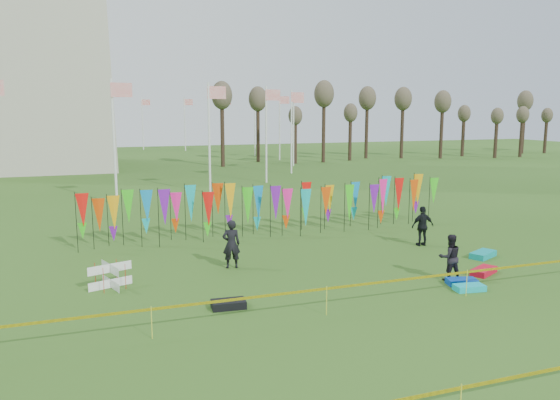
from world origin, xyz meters
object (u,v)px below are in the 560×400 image
object	(u,v)px
person_right	(423,226)
kite_bag_red	(484,271)
person_mid	(450,257)
kite_bag_blue	(462,282)
kite_bag_teal	(483,254)
kite_bag_turquoise	(469,288)
kite_bag_black	(229,304)
box_kite	(110,276)
person_left	(231,244)

from	to	relation	value
person_right	kite_bag_red	distance (m)	4.55
person_mid	kite_bag_blue	size ratio (longest dim) A/B	1.66
person_right	kite_bag_teal	world-z (taller)	person_right
kite_bag_turquoise	kite_bag_red	distance (m)	2.24
person_mid	kite_bag_black	xyz separation A→B (m)	(-8.15, -0.08, -0.72)
person_right	kite_bag_red	size ratio (longest dim) A/B	1.47
box_kite	kite_bag_blue	world-z (taller)	box_kite
person_mid	person_right	bearing A→B (deg)	-100.98
person_left	kite_bag_turquoise	distance (m)	8.74
box_kite	kite_bag_blue	distance (m)	12.16
kite_bag_red	kite_bag_teal	xyz separation A→B (m)	(1.56, 1.92, 0.01)
kite_bag_black	kite_bag_teal	world-z (taller)	kite_bag_teal
box_kite	person_mid	world-z (taller)	person_mid
person_left	box_kite	bearing A→B (deg)	19.13
person_right	kite_bag_black	distance (m)	11.24
person_mid	kite_bag_teal	distance (m)	3.93
kite_bag_turquoise	box_kite	bearing A→B (deg)	159.24
person_mid	kite_bag_teal	xyz separation A→B (m)	(3.24, 2.10, -0.72)
person_mid	kite_bag_turquoise	size ratio (longest dim) A/B	1.66
box_kite	kite_bag_red	world-z (taller)	box_kite
person_right	box_kite	bearing A→B (deg)	10.81
kite_bag_black	kite_bag_teal	size ratio (longest dim) A/B	0.81
person_mid	kite_bag_turquoise	distance (m)	1.42
kite_bag_red	kite_bag_black	bearing A→B (deg)	-178.42
person_left	kite_bag_turquoise	size ratio (longest dim) A/B	1.87
person_left	person_right	size ratio (longest dim) A/B	1.05
kite_bag_turquoise	kite_bag_teal	xyz separation A→B (m)	(3.32, 3.31, 0.02)
kite_bag_turquoise	kite_bag_black	world-z (taller)	kite_bag_black
kite_bag_blue	kite_bag_teal	world-z (taller)	kite_bag_teal
kite_bag_blue	kite_bag_teal	size ratio (longest dim) A/B	0.79
person_right	kite_bag_teal	xyz separation A→B (m)	(1.23, -2.56, -0.78)
kite_bag_black	kite_bag_turquoise	bearing A→B (deg)	-7.93
person_right	kite_bag_black	world-z (taller)	person_right
person_left	kite_bag_turquoise	bearing A→B (deg)	149.10
box_kite	kite_bag_black	xyz separation A→B (m)	(3.33, -3.20, -0.31)
kite_bag_blue	person_left	bearing A→B (deg)	146.34
person_right	kite_bag_red	xyz separation A→B (m)	(-0.33, -4.47, -0.79)
kite_bag_red	kite_bag_blue	bearing A→B (deg)	-153.83
person_left	person_mid	bearing A→B (deg)	156.22
kite_bag_turquoise	person_left	bearing A→B (deg)	142.35
kite_bag_red	kite_bag_black	world-z (taller)	kite_bag_black
person_mid	person_right	world-z (taller)	person_right
box_kite	kite_bag_turquoise	distance (m)	12.20
person_right	kite_bag_teal	bearing A→B (deg)	120.04
kite_bag_blue	box_kite	bearing A→B (deg)	162.24
kite_bag_black	kite_bag_teal	distance (m)	11.60
person_mid	kite_bag_teal	bearing A→B (deg)	-134.69
person_left	person_mid	xyz separation A→B (m)	(6.96, -4.11, -0.11)
person_right	kite_bag_teal	size ratio (longest dim) A/B	1.40
person_mid	kite_bag_teal	world-z (taller)	person_mid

